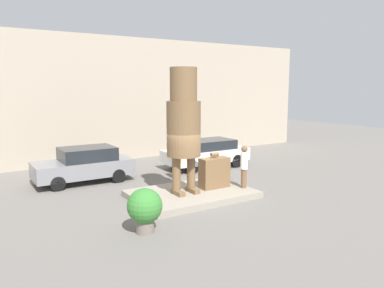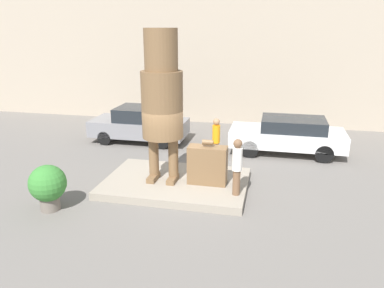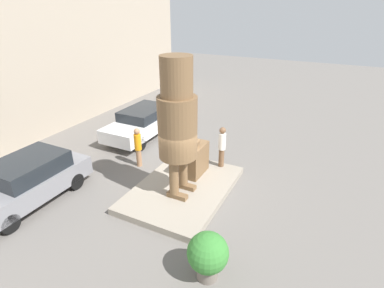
{
  "view_description": "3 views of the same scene",
  "coord_description": "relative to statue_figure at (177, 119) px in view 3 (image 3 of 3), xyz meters",
  "views": [
    {
      "loc": [
        -7.41,
        -11.82,
        4.17
      ],
      "look_at": [
        0.06,
        0.09,
        2.05
      ],
      "focal_mm": 35.0,
      "sensor_mm": 36.0,
      "label": 1
    },
    {
      "loc": [
        2.92,
        -10.74,
        4.95
      ],
      "look_at": [
        0.51,
        0.08,
        1.45
      ],
      "focal_mm": 35.0,
      "sensor_mm": 36.0,
      "label": 2
    },
    {
      "loc": [
        -8.05,
        -4.38,
        6.26
      ],
      "look_at": [
        0.69,
        -0.02,
        1.64
      ],
      "focal_mm": 28.0,
      "sensor_mm": 36.0,
      "label": 3
    }
  ],
  "objects": [
    {
      "name": "ground_plane",
      "position": [
        0.39,
        0.05,
        -2.97
      ],
      "size": [
        60.0,
        60.0,
        0.0
      ],
      "primitive_type": "plane",
      "color": "slate"
    },
    {
      "name": "pedestal",
      "position": [
        0.39,
        0.05,
        -2.85
      ],
      "size": [
        4.53,
        3.11,
        0.24
      ],
      "color": "gray",
      "rests_on": "ground_plane"
    },
    {
      "name": "building_backdrop",
      "position": [
        0.39,
        8.87,
        0.55
      ],
      "size": [
        28.0,
        0.6,
        7.04
      ],
      "color": "tan",
      "rests_on": "ground_plane"
    },
    {
      "name": "statue_figure",
      "position": [
        0.0,
        0.0,
        0.0
      ],
      "size": [
        1.26,
        1.26,
        4.67
      ],
      "color": "brown",
      "rests_on": "pedestal"
    },
    {
      "name": "giant_suitcase",
      "position": [
        1.42,
        0.0,
        -2.12
      ],
      "size": [
        1.2,
        0.52,
        1.42
      ],
      "color": "brown",
      "rests_on": "pedestal"
    },
    {
      "name": "tourist",
      "position": [
        2.39,
        -0.64,
        -1.8
      ],
      "size": [
        0.29,
        0.29,
        1.69
      ],
      "color": "brown",
      "rests_on": "pedestal"
    },
    {
      "name": "parked_car_grey",
      "position": [
        -2.43,
        4.53,
        -2.16
      ],
      "size": [
        4.2,
        1.88,
        1.56
      ],
      "rotation": [
        0.0,
        0.0,
        3.14
      ],
      "color": "gray",
      "rests_on": "ground_plane"
    },
    {
      "name": "parked_car_white",
      "position": [
        3.94,
        4.24,
        -2.17
      ],
      "size": [
        4.5,
        1.86,
        1.47
      ],
      "rotation": [
        0.0,
        0.0,
        3.14
      ],
      "color": "silver",
      "rests_on": "ground_plane"
    },
    {
      "name": "planter_pot",
      "position": [
        -2.66,
        -2.27,
        -2.22
      ],
      "size": [
        1.03,
        1.03,
        1.32
      ],
      "color": "#70665B",
      "rests_on": "ground_plane"
    },
    {
      "name": "worker_hivis",
      "position": [
        1.27,
        2.61,
        -2.04
      ],
      "size": [
        0.29,
        0.29,
        1.7
      ],
      "color": "#A87A56",
      "rests_on": "ground_plane"
    }
  ]
}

